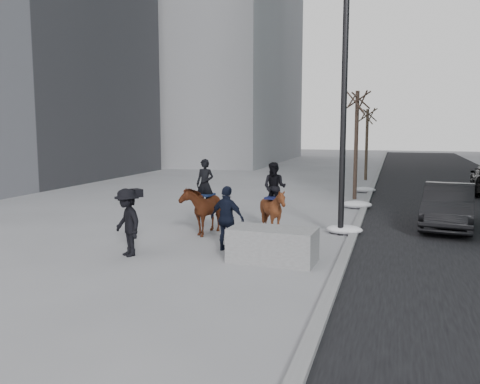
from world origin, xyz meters
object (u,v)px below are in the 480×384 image
(car_near, at_px, (448,206))
(mounted_right, at_px, (274,206))
(mounted_left, at_px, (204,206))
(planter, at_px, (273,245))

(car_near, xyz_separation_m, mounted_right, (-5.23, -2.83, 0.17))
(mounted_left, distance_m, mounted_right, 2.19)
(planter, distance_m, mounted_left, 3.98)
(planter, relative_size, mounted_left, 0.91)
(planter, relative_size, car_near, 0.48)
(car_near, bearing_deg, mounted_right, -144.91)
(mounted_left, bearing_deg, car_near, 22.84)
(car_near, bearing_deg, mounted_left, -150.46)
(mounted_right, bearing_deg, planter, -77.04)
(car_near, height_order, mounted_left, mounted_left)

